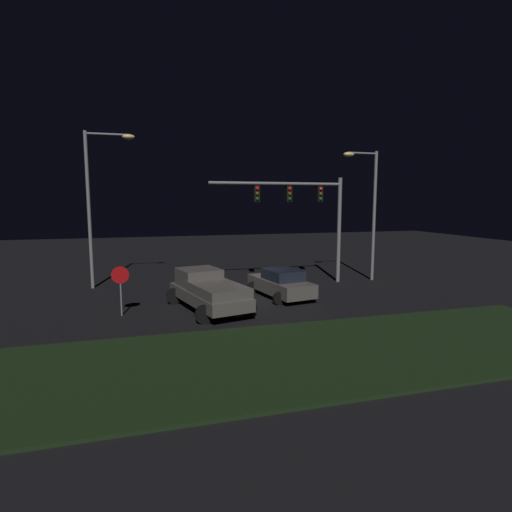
# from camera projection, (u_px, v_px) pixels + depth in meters

# --- Properties ---
(ground_plane) EXTENTS (80.00, 80.00, 0.00)m
(ground_plane) POSITION_uv_depth(u_px,v_px,m) (257.00, 296.00, 22.46)
(ground_plane) COLOR black
(grass_median) EXTENTS (21.42, 6.67, 0.10)m
(grass_median) POSITION_uv_depth(u_px,v_px,m) (331.00, 352.00, 14.05)
(grass_median) COLOR black
(grass_median) RESTS_ON ground_plane
(pickup_truck) EXTENTS (3.70, 5.72, 1.80)m
(pickup_truck) POSITION_uv_depth(u_px,v_px,m) (207.00, 288.00, 19.63)
(pickup_truck) COLOR #514C47
(pickup_truck) RESTS_ON ground_plane
(car_sedan) EXTENTS (2.98, 4.65, 1.51)m
(car_sedan) POSITION_uv_depth(u_px,v_px,m) (281.00, 283.00, 22.18)
(car_sedan) COLOR #514C47
(car_sedan) RESTS_ON ground_plane
(traffic_signal_gantry) EXTENTS (8.32, 0.56, 6.50)m
(traffic_signal_gantry) POSITION_uv_depth(u_px,v_px,m) (303.00, 204.00, 25.22)
(traffic_signal_gantry) COLOR slate
(traffic_signal_gantry) RESTS_ON ground_plane
(street_lamp_left) EXTENTS (2.79, 0.44, 9.00)m
(street_lamp_left) POSITION_uv_depth(u_px,v_px,m) (98.00, 192.00, 23.97)
(street_lamp_left) COLOR slate
(street_lamp_left) RESTS_ON ground_plane
(street_lamp_right) EXTENTS (2.37, 0.44, 8.16)m
(street_lamp_right) POSITION_uv_depth(u_px,v_px,m) (368.00, 200.00, 26.36)
(street_lamp_right) COLOR slate
(street_lamp_right) RESTS_ON ground_plane
(stop_sign) EXTENTS (0.76, 0.08, 2.23)m
(stop_sign) POSITION_uv_depth(u_px,v_px,m) (120.00, 281.00, 18.43)
(stop_sign) COLOR slate
(stop_sign) RESTS_ON ground_plane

